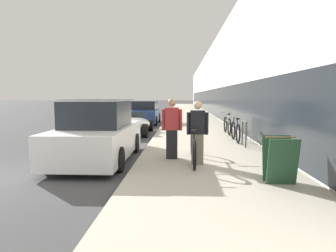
# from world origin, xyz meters

# --- Properties ---
(sidewalk_slab) EXTENTS (3.78, 70.00, 0.12)m
(sidewalk_slab) POSITION_xyz_m (5.13, 21.00, 0.06)
(sidewalk_slab) COLOR #B2AA99
(sidewalk_slab) RESTS_ON ground
(storefront_facade) EXTENTS (10.01, 70.00, 6.32)m
(storefront_facade) POSITION_xyz_m (12.05, 29.00, 3.16)
(storefront_facade) COLOR silver
(storefront_facade) RESTS_ON ground
(tandem_bicycle) EXTENTS (0.52, 2.46, 0.88)m
(tandem_bicycle) POSITION_xyz_m (4.70, 1.89, 0.50)
(tandem_bicycle) COLOR black
(tandem_bicycle) RESTS_ON sidewalk_slab
(person_rider) EXTENTS (0.52, 0.21, 1.54)m
(person_rider) POSITION_xyz_m (4.79, 1.59, 0.90)
(person_rider) COLOR #756B5B
(person_rider) RESTS_ON sidewalk_slab
(person_bystander) EXTENTS (0.54, 0.21, 1.60)m
(person_bystander) POSITION_xyz_m (4.15, 2.23, 0.93)
(person_bystander) COLOR black
(person_bystander) RESTS_ON sidewalk_slab
(bike_rack_hoop) EXTENTS (0.05, 0.60, 0.84)m
(bike_rack_hoop) POSITION_xyz_m (6.45, 4.21, 0.64)
(bike_rack_hoop) COLOR #4C4C51
(bike_rack_hoop) RESTS_ON sidewalk_slab
(cruiser_bike_nearest) EXTENTS (0.52, 1.69, 0.89)m
(cruiser_bike_nearest) POSITION_xyz_m (6.38, 5.35, 0.50)
(cruiser_bike_nearest) COLOR black
(cruiser_bike_nearest) RESTS_ON sidewalk_slab
(cruiser_bike_middle) EXTENTS (0.52, 1.87, 0.92)m
(cruiser_bike_middle) POSITION_xyz_m (6.40, 7.52, 0.51)
(cruiser_bike_middle) COLOR black
(cruiser_bike_middle) RESTS_ON sidewalk_slab
(sandwich_board_sign) EXTENTS (0.56, 0.56, 0.90)m
(sandwich_board_sign) POSITION_xyz_m (6.28, 0.09, 0.57)
(sandwich_board_sign) COLOR #23472D
(sandwich_board_sign) RESTS_ON sidewalk_slab
(parked_sedan_curbside) EXTENTS (1.87, 4.14, 1.71)m
(parked_sedan_curbside) POSITION_xyz_m (2.11, 2.45, 0.74)
(parked_sedan_curbside) COLOR white
(parked_sedan_curbside) RESTS_ON ground
(vintage_roadster_curbside) EXTENTS (1.82, 4.17, 1.00)m
(vintage_roadster_curbside) POSITION_xyz_m (2.04, 8.25, 0.43)
(vintage_roadster_curbside) COLOR white
(vintage_roadster_curbside) RESTS_ON ground
(parked_sedan_far) EXTENTS (1.74, 4.30, 1.45)m
(parked_sedan_far) POSITION_xyz_m (2.06, 13.51, 0.67)
(parked_sedan_far) COLOR navy
(parked_sedan_far) RESTS_ON ground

